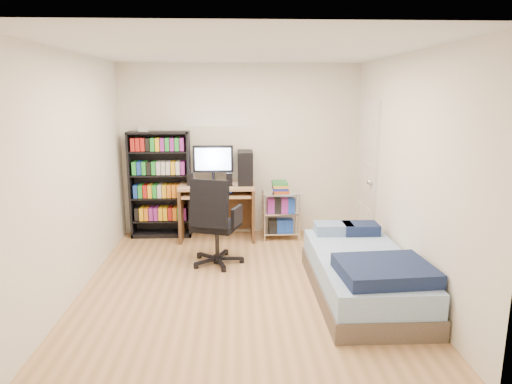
{
  "coord_description": "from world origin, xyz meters",
  "views": [
    {
      "loc": [
        -0.07,
        -4.73,
        2.1
      ],
      "look_at": [
        0.16,
        0.4,
        0.97
      ],
      "focal_mm": 32.0,
      "sensor_mm": 36.0,
      "label": 1
    }
  ],
  "objects_px": {
    "computer_desk": "(225,189)",
    "bed": "(363,274)",
    "office_chair": "(215,237)",
    "media_shelf": "(160,183)"
  },
  "relations": [
    {
      "from": "computer_desk",
      "to": "bed",
      "type": "height_order",
      "value": "computer_desk"
    },
    {
      "from": "computer_desk",
      "to": "office_chair",
      "type": "xyz_separation_m",
      "value": [
        -0.09,
        -1.1,
        -0.38
      ]
    },
    {
      "from": "media_shelf",
      "to": "computer_desk",
      "type": "bearing_deg",
      "value": -5.86
    },
    {
      "from": "media_shelf",
      "to": "bed",
      "type": "relative_size",
      "value": 0.82
    },
    {
      "from": "computer_desk",
      "to": "office_chair",
      "type": "bearing_deg",
      "value": -94.72
    },
    {
      "from": "computer_desk",
      "to": "bed",
      "type": "bearing_deg",
      "value": -54.31
    },
    {
      "from": "media_shelf",
      "to": "office_chair",
      "type": "relative_size",
      "value": 1.47
    },
    {
      "from": "office_chair",
      "to": "bed",
      "type": "relative_size",
      "value": 0.56
    },
    {
      "from": "office_chair",
      "to": "bed",
      "type": "distance_m",
      "value": 1.85
    },
    {
      "from": "computer_desk",
      "to": "office_chair",
      "type": "relative_size",
      "value": 1.23
    }
  ]
}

